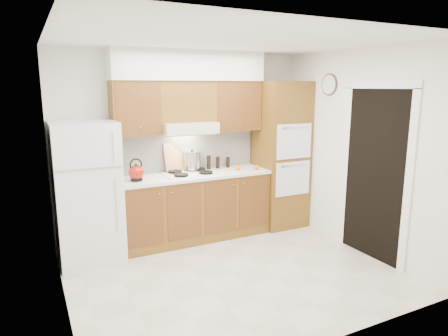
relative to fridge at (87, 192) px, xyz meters
name	(u,v)px	position (x,y,z in m)	size (l,w,h in m)	color
floor	(232,272)	(1.41, -1.14, -0.86)	(3.60, 3.60, 0.00)	beige
ceiling	(234,40)	(1.41, -1.14, 1.74)	(3.60, 3.60, 0.00)	white
wall_back	(184,145)	(1.41, 0.36, 0.44)	(3.60, 0.02, 2.60)	white
wall_left	(57,180)	(-0.40, -1.14, 0.44)	(0.02, 3.00, 2.60)	white
wall_right	(355,151)	(3.21, -1.14, 0.44)	(0.02, 3.00, 2.60)	white
fridge	(87,192)	(0.00, 0.00, 0.00)	(0.75, 0.72, 1.72)	white
base_cabinets	(195,208)	(1.43, 0.06, -0.41)	(2.11, 0.60, 0.90)	brown
countertop	(194,175)	(1.43, 0.05, 0.06)	(2.13, 0.62, 0.04)	white
backsplash	(186,151)	(1.43, 0.34, 0.36)	(2.11, 0.03, 0.56)	white
oven_cabinet	(280,155)	(2.85, 0.03, 0.24)	(0.70, 0.65, 2.20)	brown
upper_cab_left	(136,108)	(0.69, 0.19, 0.99)	(0.63, 0.33, 0.70)	brown
upper_cab_right	(234,106)	(2.12, 0.19, 0.99)	(0.73, 0.33, 0.70)	brown
range_hood	(188,128)	(1.38, 0.13, 0.71)	(0.75, 0.45, 0.15)	silver
upper_cab_over_hood	(186,101)	(1.38, 0.19, 1.06)	(0.75, 0.33, 0.55)	brown
soffit	(189,65)	(1.43, 0.18, 1.54)	(2.13, 0.36, 0.40)	silver
cooktop	(190,173)	(1.38, 0.07, 0.09)	(0.74, 0.50, 0.01)	white
doorway	(374,175)	(3.19, -1.49, 0.19)	(0.02, 0.90, 2.10)	black
wall_clock	(329,85)	(3.19, -0.59, 1.29)	(0.30, 0.30, 0.02)	#3F3833
kettle	(136,173)	(0.61, -0.01, 0.19)	(0.19, 0.19, 0.19)	#99150B
cutting_board	(175,158)	(1.25, 0.31, 0.28)	(0.33, 0.02, 0.43)	tan
stock_pot	(192,160)	(1.48, 0.24, 0.23)	(0.24, 0.24, 0.25)	#B2B2B7
condiment_a	(209,163)	(1.71, 0.19, 0.19)	(0.06, 0.06, 0.21)	black
condiment_b	(218,162)	(1.89, 0.25, 0.17)	(0.05, 0.05, 0.17)	black
condiment_c	(228,162)	(2.06, 0.25, 0.16)	(0.05, 0.05, 0.16)	black
orange_near	(257,167)	(2.35, -0.09, 0.12)	(0.07, 0.07, 0.07)	orange
orange_far	(238,168)	(2.08, 0.00, 0.12)	(0.08, 0.08, 0.08)	orange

